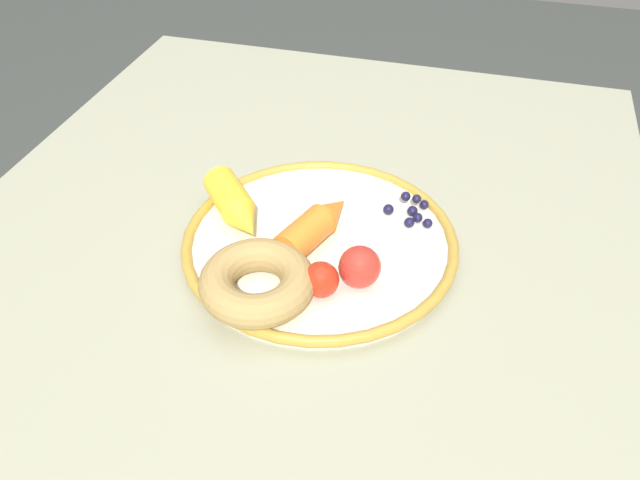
{
  "coord_description": "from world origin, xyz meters",
  "views": [
    {
      "loc": [
        -0.48,
        -0.17,
        1.2
      ],
      "look_at": [
        0.02,
        -0.03,
        0.75
      ],
      "focal_mm": 35.83,
      "sensor_mm": 36.0,
      "label": 1
    }
  ],
  "objects_px": {
    "plate": "(320,242)",
    "carrot_yellow": "(236,206)",
    "tomato_mid": "(321,280)",
    "dining_table": "(292,318)",
    "tomato_near": "(360,267)",
    "carrot_orange": "(316,226)",
    "blueberry_pile": "(411,210)",
    "donut": "(257,282)"
  },
  "relations": [
    {
      "from": "tomato_near",
      "to": "tomato_mid",
      "type": "distance_m",
      "value": 0.04
    },
    {
      "from": "plate",
      "to": "tomato_mid",
      "type": "height_order",
      "value": "tomato_mid"
    },
    {
      "from": "carrot_yellow",
      "to": "dining_table",
      "type": "bearing_deg",
      "value": -110.29
    },
    {
      "from": "carrot_orange",
      "to": "donut",
      "type": "bearing_deg",
      "value": 161.74
    },
    {
      "from": "carrot_yellow",
      "to": "tomato_near",
      "type": "distance_m",
      "value": 0.16
    },
    {
      "from": "carrot_yellow",
      "to": "blueberry_pile",
      "type": "height_order",
      "value": "carrot_yellow"
    },
    {
      "from": "blueberry_pile",
      "to": "plate",
      "type": "bearing_deg",
      "value": 127.83
    },
    {
      "from": "dining_table",
      "to": "tomato_mid",
      "type": "bearing_deg",
      "value": -139.31
    },
    {
      "from": "carrot_yellow",
      "to": "tomato_near",
      "type": "xyz_separation_m",
      "value": [
        -0.06,
        -0.15,
        0.0
      ]
    },
    {
      "from": "carrot_orange",
      "to": "carrot_yellow",
      "type": "relative_size",
      "value": 1.08
    },
    {
      "from": "carrot_orange",
      "to": "tomato_mid",
      "type": "xyz_separation_m",
      "value": [
        -0.08,
        -0.03,
        -0.0
      ]
    },
    {
      "from": "plate",
      "to": "carrot_yellow",
      "type": "distance_m",
      "value": 0.1
    },
    {
      "from": "plate",
      "to": "blueberry_pile",
      "type": "xyz_separation_m",
      "value": [
        0.07,
        -0.09,
        0.01
      ]
    },
    {
      "from": "donut",
      "to": "tomato_near",
      "type": "height_order",
      "value": "tomato_near"
    },
    {
      "from": "blueberry_pile",
      "to": "carrot_orange",
      "type": "bearing_deg",
      "value": 125.9
    },
    {
      "from": "plate",
      "to": "donut",
      "type": "height_order",
      "value": "donut"
    },
    {
      "from": "plate",
      "to": "blueberry_pile",
      "type": "bearing_deg",
      "value": -52.17
    },
    {
      "from": "tomato_near",
      "to": "carrot_yellow",
      "type": "bearing_deg",
      "value": 68.04
    },
    {
      "from": "dining_table",
      "to": "carrot_orange",
      "type": "height_order",
      "value": "carrot_orange"
    },
    {
      "from": "plate",
      "to": "donut",
      "type": "relative_size",
      "value": 2.63
    },
    {
      "from": "plate",
      "to": "carrot_yellow",
      "type": "relative_size",
      "value": 2.8
    },
    {
      "from": "carrot_yellow",
      "to": "donut",
      "type": "relative_size",
      "value": 0.94
    },
    {
      "from": "donut",
      "to": "blueberry_pile",
      "type": "height_order",
      "value": "donut"
    },
    {
      "from": "donut",
      "to": "carrot_orange",
      "type": "bearing_deg",
      "value": -18.26
    },
    {
      "from": "donut",
      "to": "tomato_mid",
      "type": "xyz_separation_m",
      "value": [
        0.02,
        -0.06,
        0.0
      ]
    },
    {
      "from": "carrot_orange",
      "to": "blueberry_pile",
      "type": "relative_size",
      "value": 1.99
    },
    {
      "from": "carrot_orange",
      "to": "donut",
      "type": "height_order",
      "value": "carrot_orange"
    },
    {
      "from": "donut",
      "to": "carrot_yellow",
      "type": "bearing_deg",
      "value": 30.82
    },
    {
      "from": "tomato_near",
      "to": "tomato_mid",
      "type": "height_order",
      "value": "tomato_near"
    },
    {
      "from": "dining_table",
      "to": "donut",
      "type": "xyz_separation_m",
      "value": [
        -0.08,
        0.01,
        0.13
      ]
    },
    {
      "from": "carrot_orange",
      "to": "carrot_yellow",
      "type": "distance_m",
      "value": 0.09
    },
    {
      "from": "dining_table",
      "to": "plate",
      "type": "height_order",
      "value": "plate"
    },
    {
      "from": "carrot_orange",
      "to": "blueberry_pile",
      "type": "bearing_deg",
      "value": -54.1
    },
    {
      "from": "plate",
      "to": "tomato_mid",
      "type": "distance_m",
      "value": 0.08
    },
    {
      "from": "carrot_yellow",
      "to": "plate",
      "type": "bearing_deg",
      "value": -95.6
    },
    {
      "from": "plate",
      "to": "tomato_near",
      "type": "relative_size",
      "value": 7.03
    },
    {
      "from": "dining_table",
      "to": "carrot_yellow",
      "type": "height_order",
      "value": "carrot_yellow"
    },
    {
      "from": "carrot_orange",
      "to": "blueberry_pile",
      "type": "distance_m",
      "value": 0.11
    },
    {
      "from": "dining_table",
      "to": "carrot_orange",
      "type": "relative_size",
      "value": 8.64
    },
    {
      "from": "tomato_near",
      "to": "tomato_mid",
      "type": "bearing_deg",
      "value": 126.58
    },
    {
      "from": "carrot_yellow",
      "to": "tomato_mid",
      "type": "xyz_separation_m",
      "value": [
        -0.09,
        -0.12,
        -0.0
      ]
    },
    {
      "from": "plate",
      "to": "carrot_yellow",
      "type": "height_order",
      "value": "carrot_yellow"
    }
  ]
}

